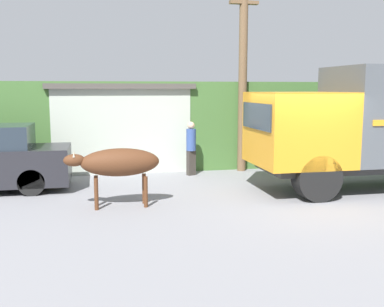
# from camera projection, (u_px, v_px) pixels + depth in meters

# --- Properties ---
(ground_plane) EXTENTS (60.00, 60.00, 0.00)m
(ground_plane) POSITION_uv_depth(u_px,v_px,m) (302.00, 200.00, 10.68)
(ground_plane) COLOR gray
(hillside_embankment) EXTENTS (32.00, 5.46, 2.83)m
(hillside_embankment) POSITION_uv_depth(u_px,v_px,m) (223.00, 120.00, 17.14)
(hillside_embankment) COLOR #426B33
(hillside_embankment) RESTS_ON ground_plane
(building_backdrop) EXTENTS (4.51, 2.70, 2.77)m
(building_backdrop) POSITION_uv_depth(u_px,v_px,m) (121.00, 126.00, 14.82)
(building_backdrop) COLOR #B2BCAD
(building_backdrop) RESTS_ON ground_plane
(brown_cow) EXTENTS (2.08, 0.62, 1.32)m
(brown_cow) POSITION_uv_depth(u_px,v_px,m) (118.00, 163.00, 9.90)
(brown_cow) COLOR #512D19
(brown_cow) RESTS_ON ground_plane
(pedestrian_on_hill) EXTENTS (0.38, 0.38, 1.63)m
(pedestrian_on_hill) POSITION_uv_depth(u_px,v_px,m) (191.00, 145.00, 13.57)
(pedestrian_on_hill) COLOR #38332D
(pedestrian_on_hill) RESTS_ON ground_plane
(utility_pole) EXTENTS (0.90, 0.27, 5.93)m
(utility_pole) POSITION_uv_depth(u_px,v_px,m) (243.00, 74.00, 14.02)
(utility_pole) COLOR brown
(utility_pole) RESTS_ON ground_plane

